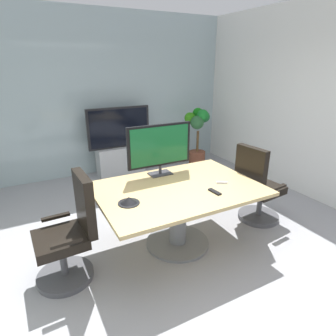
# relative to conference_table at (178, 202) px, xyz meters

# --- Properties ---
(ground_plane) EXTENTS (7.25, 7.25, 0.00)m
(ground_plane) POSITION_rel_conference_table_xyz_m (-0.11, -0.21, -0.56)
(ground_plane) COLOR #99999E
(wall_back_glass_partition) EXTENTS (5.42, 0.10, 2.99)m
(wall_back_glass_partition) POSITION_rel_conference_table_xyz_m (-0.11, 2.92, 0.93)
(wall_back_glass_partition) COLOR #9EB2B7
(wall_back_glass_partition) RESTS_ON ground
(conference_table) EXTENTS (1.82, 1.27, 0.75)m
(conference_table) POSITION_rel_conference_table_xyz_m (0.00, 0.00, 0.00)
(conference_table) COLOR tan
(conference_table) RESTS_ON ground
(office_chair_left) EXTENTS (0.60, 0.58, 1.09)m
(office_chair_left) POSITION_rel_conference_table_xyz_m (-1.21, 0.02, -0.11)
(office_chair_left) COLOR #4C4C51
(office_chair_left) RESTS_ON ground
(office_chair_right) EXTENTS (0.62, 0.60, 1.09)m
(office_chair_right) POSITION_rel_conference_table_xyz_m (1.22, -0.02, -0.11)
(office_chair_right) COLOR #4C4C51
(office_chair_right) RESTS_ON ground
(tv_monitor) EXTENTS (0.84, 0.18, 0.64)m
(tv_monitor) POSITION_rel_conference_table_xyz_m (-0.00, 0.46, 0.55)
(tv_monitor) COLOR #333338
(tv_monitor) RESTS_ON conference_table
(wall_display_unit) EXTENTS (1.20, 0.36, 1.31)m
(wall_display_unit) POSITION_rel_conference_table_xyz_m (0.17, 2.56, -0.12)
(wall_display_unit) COLOR #B7BABC
(wall_display_unit) RESTS_ON ground
(potted_plant) EXTENTS (0.49, 0.52, 1.20)m
(potted_plant) POSITION_rel_conference_table_xyz_m (1.78, 2.30, 0.16)
(potted_plant) COLOR brown
(potted_plant) RESTS_ON ground
(conference_phone) EXTENTS (0.22, 0.22, 0.07)m
(conference_phone) POSITION_rel_conference_table_xyz_m (-0.63, -0.11, 0.22)
(conference_phone) COLOR black
(conference_phone) RESTS_ON conference_table
(remote_control) EXTENTS (0.06, 0.17, 0.02)m
(remote_control) POSITION_rel_conference_table_xyz_m (0.28, -0.31, 0.20)
(remote_control) COLOR black
(remote_control) RESTS_ON conference_table
(whiteboard_marker) EXTENTS (0.12, 0.09, 0.02)m
(whiteboard_marker) POSITION_rel_conference_table_xyz_m (0.51, -0.14, 0.20)
(whiteboard_marker) COLOR silver
(whiteboard_marker) RESTS_ON conference_table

